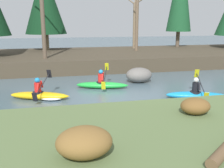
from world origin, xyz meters
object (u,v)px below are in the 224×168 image
at_px(kayaker_lead, 197,94).
at_px(kayaker_trailing, 42,95).
at_px(boulder_midstream, 139,75).
at_px(kayaker_middle, 102,84).

xyz_separation_m(kayaker_lead, kayaker_trailing, (-6.90, 1.47, -0.02)).
height_order(kayaker_lead, boulder_midstream, kayaker_lead).
relative_size(kayaker_middle, boulder_midstream, 1.83).
bearing_deg(boulder_midstream, kayaker_lead, -67.82).
relative_size(kayaker_lead, kayaker_trailing, 1.00).
bearing_deg(kayaker_middle, kayaker_trailing, -139.39).
bearing_deg(kayaker_middle, kayaker_lead, -20.04).
bearing_deg(boulder_midstream, kayaker_middle, -158.51).
bearing_deg(kayaker_trailing, kayaker_lead, 6.24).
distance_m(kayaker_middle, kayaker_trailing, 3.34).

